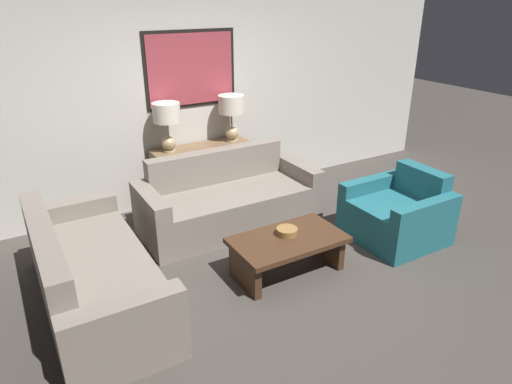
% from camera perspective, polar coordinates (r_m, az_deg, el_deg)
% --- Properties ---
extents(ground_plane, '(20.00, 20.00, 0.00)m').
position_cam_1_polar(ground_plane, '(4.53, 4.49, -10.66)').
color(ground_plane, '#3D3833').
extents(back_wall, '(7.96, 0.12, 2.65)m').
position_cam_1_polar(back_wall, '(5.92, -8.16, 11.49)').
color(back_wall, beige).
rests_on(back_wall, ground_plane).
extents(console_table, '(1.27, 0.39, 0.78)m').
position_cam_1_polar(console_table, '(5.94, -6.61, 2.13)').
color(console_table, brown).
rests_on(console_table, ground_plane).
extents(table_lamp_left, '(0.33, 0.33, 0.60)m').
position_cam_1_polar(table_lamp_left, '(5.55, -11.09, 9.04)').
color(table_lamp_left, tan).
rests_on(table_lamp_left, console_table).
extents(table_lamp_right, '(0.33, 0.33, 0.60)m').
position_cam_1_polar(table_lamp_right, '(5.88, -3.10, 10.25)').
color(table_lamp_right, tan).
rests_on(table_lamp_right, console_table).
extents(couch_by_back_wall, '(2.08, 0.88, 0.85)m').
position_cam_1_polar(couch_by_back_wall, '(5.39, -3.44, -1.19)').
color(couch_by_back_wall, slate).
rests_on(couch_by_back_wall, ground_plane).
extents(couch_by_side, '(0.88, 2.08, 0.85)m').
position_cam_1_polar(couch_by_side, '(4.26, -19.90, -9.93)').
color(couch_by_side, slate).
rests_on(couch_by_side, ground_plane).
extents(coffee_table, '(1.09, 0.63, 0.39)m').
position_cam_1_polar(coffee_table, '(4.47, 3.99, -6.87)').
color(coffee_table, '#3D2616').
rests_on(coffee_table, ground_plane).
extents(decorative_bowl, '(0.21, 0.21, 0.07)m').
position_cam_1_polar(decorative_bowl, '(4.46, 3.88, -4.94)').
color(decorative_bowl, olive).
rests_on(decorative_bowl, coffee_table).
extents(armchair_near_back_wall, '(0.91, 0.93, 0.77)m').
position_cam_1_polar(armchair_near_back_wall, '(5.33, 17.26, -2.72)').
color(armchair_near_back_wall, '#1E5B66').
rests_on(armchair_near_back_wall, ground_plane).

